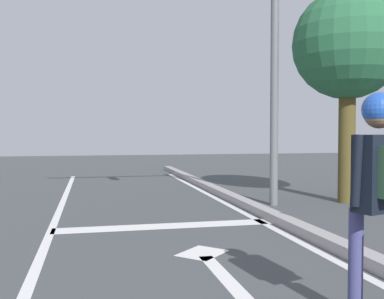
% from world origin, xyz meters
% --- Properties ---
extents(lane_line_center, '(0.12, 20.00, 0.01)m').
position_xyz_m(lane_line_center, '(-0.41, 6.00, 0.00)').
color(lane_line_center, silver).
rests_on(lane_line_center, ground).
extents(lane_line_curbside, '(0.12, 20.00, 0.01)m').
position_xyz_m(lane_line_curbside, '(2.83, 6.00, 0.00)').
color(lane_line_curbside, silver).
rests_on(lane_line_curbside, ground).
extents(stop_bar, '(3.39, 0.40, 0.01)m').
position_xyz_m(stop_bar, '(1.28, 7.54, 0.00)').
color(stop_bar, silver).
rests_on(stop_bar, ground).
extents(lane_arrow_stem, '(0.16, 1.40, 0.01)m').
position_xyz_m(lane_arrow_stem, '(1.45, 5.07, 0.00)').
color(lane_arrow_stem, silver).
rests_on(lane_arrow_stem, ground).
extents(lane_arrow_head, '(0.71, 0.71, 0.01)m').
position_xyz_m(lane_arrow_head, '(1.45, 5.92, 0.00)').
color(lane_arrow_head, silver).
rests_on(lane_arrow_head, ground).
extents(curb_strip, '(0.24, 24.00, 0.14)m').
position_xyz_m(curb_strip, '(3.08, 6.00, 0.07)').
color(curb_strip, '#9B9394').
rests_on(curb_strip, ground).
extents(skater, '(0.44, 0.61, 1.64)m').
position_xyz_m(skater, '(2.18, 3.59, 1.12)').
color(skater, '#424377').
rests_on(skater, skateboard).
extents(traffic_signal_mast, '(4.02, 0.34, 5.03)m').
position_xyz_m(traffic_signal_mast, '(2.84, 9.04, 3.41)').
color(traffic_signal_mast, slate).
rests_on(traffic_signal_mast, ground).
extents(roadside_tree, '(2.25, 2.25, 4.38)m').
position_xyz_m(roadside_tree, '(5.30, 9.03, 3.20)').
color(roadside_tree, '#51441F').
rests_on(roadside_tree, ground).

